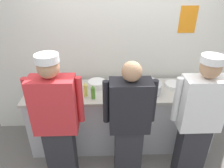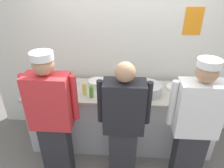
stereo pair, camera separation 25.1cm
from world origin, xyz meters
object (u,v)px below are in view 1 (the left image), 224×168
at_px(ramekin_green_sauce, 125,87).
at_px(ramekin_yellow_sauce, 119,91).
at_px(plate_stack_front, 97,84).
at_px(mixing_bowl_steel, 147,87).
at_px(chef_center, 129,123).
at_px(ramekin_red_sauce, 191,81).
at_px(squeeze_bottle_primary, 116,93).
at_px(chef_far_right, 198,120).
at_px(chef_near_left, 57,122).
at_px(deli_cup, 184,91).
at_px(squeeze_bottle_secondary, 86,89).
at_px(plate_stack_rear, 174,85).
at_px(sheet_tray, 61,89).
at_px(squeeze_bottle_spare, 93,92).
at_px(ramekin_orange_sauce, 206,94).

bearing_deg(ramekin_green_sauce, ramekin_yellow_sauce, -131.51).
height_order(plate_stack_front, mixing_bowl_steel, mixing_bowl_steel).
xyz_separation_m(chef_center, ramekin_red_sauce, (0.99, 0.78, 0.10)).
bearing_deg(mixing_bowl_steel, squeeze_bottle_primary, -159.07).
bearing_deg(chef_far_right, ramekin_green_sauce, 138.35).
relative_size(squeeze_bottle_primary, ramekin_green_sauce, 2.15).
relative_size(chef_near_left, deli_cup, 17.55).
relative_size(ramekin_yellow_sauce, deli_cup, 0.95).
bearing_deg(chef_near_left, squeeze_bottle_secondary, 60.19).
xyz_separation_m(chef_center, plate_stack_rear, (0.70, 0.67, 0.11)).
relative_size(chef_center, mixing_bowl_steel, 4.16).
bearing_deg(ramekin_green_sauce, sheet_tray, -178.29).
bearing_deg(ramekin_yellow_sauce, ramekin_red_sauce, 12.22).
bearing_deg(plate_stack_front, chef_far_right, -31.99).
bearing_deg(chef_center, squeeze_bottle_spare, 135.82).
bearing_deg(squeeze_bottle_secondary, squeeze_bottle_spare, -32.34).
bearing_deg(sheet_tray, ramekin_orange_sauce, -6.12).
xyz_separation_m(chef_center, ramekin_yellow_sauce, (-0.09, 0.55, 0.11)).
xyz_separation_m(plate_stack_front, plate_stack_rear, (1.08, -0.02, -0.02)).
bearing_deg(plate_stack_rear, mixing_bowl_steel, -163.40).
distance_m(chef_center, squeeze_bottle_primary, 0.45).
bearing_deg(deli_cup, mixing_bowl_steel, 170.48).
height_order(squeeze_bottle_primary, squeeze_bottle_secondary, squeeze_bottle_secondary).
relative_size(plate_stack_front, sheet_tray, 0.56).
bearing_deg(squeeze_bottle_spare, squeeze_bottle_secondary, 147.66).
distance_m(plate_stack_rear, ramekin_red_sauce, 0.31).
bearing_deg(ramekin_orange_sauce, deli_cup, 169.35).
relative_size(plate_stack_rear, ramekin_orange_sauce, 2.68).
bearing_deg(plate_stack_front, ramekin_orange_sauce, -10.79).
distance_m(sheet_tray, ramekin_red_sauce, 1.86).
bearing_deg(deli_cup, squeeze_bottle_secondary, -179.74).
bearing_deg(ramekin_red_sauce, squeeze_bottle_secondary, -168.35).
bearing_deg(ramekin_orange_sauce, chef_center, -157.94).
xyz_separation_m(plate_stack_front, ramekin_yellow_sauce, (0.29, -0.15, -0.02)).
height_order(plate_stack_rear, mixing_bowl_steel, mixing_bowl_steel).
distance_m(squeeze_bottle_primary, ramekin_orange_sauce, 1.18).
bearing_deg(sheet_tray, ramekin_yellow_sauce, -5.94).
height_order(plate_stack_rear, squeeze_bottle_spare, squeeze_bottle_spare).
distance_m(ramekin_green_sauce, deli_cup, 0.78).
bearing_deg(chef_near_left, ramekin_green_sauce, 40.01).
bearing_deg(chef_center, ramekin_orange_sauce, 22.06).
xyz_separation_m(mixing_bowl_steel, ramekin_orange_sauce, (0.75, -0.13, -0.04)).
bearing_deg(squeeze_bottle_primary, ramekin_red_sauce, 19.12).
bearing_deg(ramekin_yellow_sauce, sheet_tray, 174.06).
bearing_deg(ramekin_green_sauce, ramekin_orange_sauce, -12.59).
bearing_deg(sheet_tray, ramekin_green_sauce, 1.71).
bearing_deg(ramekin_red_sauce, ramekin_green_sauce, -172.72).
bearing_deg(squeeze_bottle_secondary, squeeze_bottle_primary, -11.21).
height_order(chef_center, plate_stack_front, chef_center).
bearing_deg(chef_center, plate_stack_rear, 44.02).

